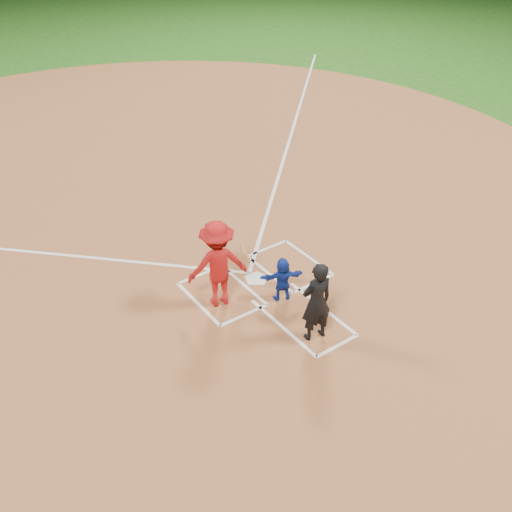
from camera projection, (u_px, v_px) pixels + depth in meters
ground at (256, 280)px, 13.36m from camera, size 120.00×120.00×0.00m
home_plate_dirt at (142, 185)px, 17.41m from camera, size 28.00×28.00×0.01m
home_plate at (256, 279)px, 13.35m from camera, size 0.60×0.60×0.02m
catcher at (282, 279)px, 12.47m from camera, size 1.01×0.67×1.05m
umpire at (317, 302)px, 11.20m from camera, size 0.72×0.54×1.80m
chalk_markings at (153, 194)px, 16.92m from camera, size 28.35×17.32×0.01m
batter_at_plate at (218, 264)px, 12.09m from camera, size 1.53×1.09×2.02m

